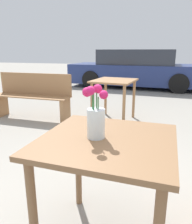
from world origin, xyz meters
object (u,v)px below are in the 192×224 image
at_px(table_back, 114,87).
at_px(parked_car, 137,70).
at_px(flower_vase, 96,120).
at_px(table_front, 107,158).
at_px(bench_near, 33,95).

height_order(table_back, parked_car, parked_car).
height_order(flower_vase, table_back, flower_vase).
xyz_separation_m(table_front, bench_near, (-2.04, 2.36, -0.17)).
height_order(flower_vase, bench_near, flower_vase).
distance_m(table_front, bench_near, 3.12).
bearing_deg(table_back, bench_near, -168.27).
bearing_deg(flower_vase, table_back, 100.35).
relative_size(flower_vase, table_back, 0.36).
height_order(table_front, parked_car, parked_car).
xyz_separation_m(flower_vase, table_back, (-0.49, 2.68, -0.24)).
bearing_deg(table_back, flower_vase, -79.65).
bearing_deg(table_front, table_back, 101.77).
xyz_separation_m(flower_vase, bench_near, (-1.98, 2.37, -0.41)).
xyz_separation_m(flower_vase, parked_car, (-0.59, 6.77, -0.25)).
height_order(table_front, table_back, table_front).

